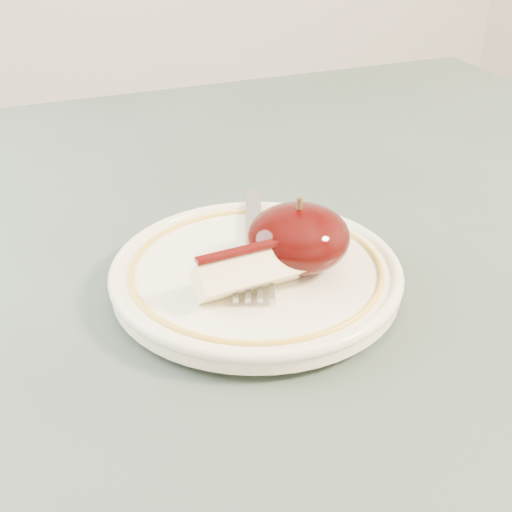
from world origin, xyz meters
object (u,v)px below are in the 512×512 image
object	(u,v)px
plate	(256,273)
fork	(254,242)
table	(295,352)
apple_half	(298,238)

from	to	relation	value
plate	fork	world-z (taller)	fork
fork	table	bearing A→B (deg)	-69.05
table	apple_half	bearing A→B (deg)	-116.65
apple_half	plate	bearing A→B (deg)	165.24
plate	table	bearing A→B (deg)	30.77
plate	fork	size ratio (longest dim) A/B	1.29
table	apple_half	xyz separation A→B (m)	(-0.02, -0.03, 0.13)
table	apple_half	distance (m)	0.13
table	fork	size ratio (longest dim) A/B	5.68
plate	fork	bearing A→B (deg)	72.00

